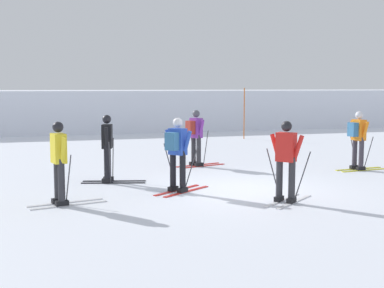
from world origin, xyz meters
TOP-DOWN VIEW (x-y plane):
  - ground_plane at (0.00, 0.00)m, footprint 120.00×120.00m
  - far_snow_ridge at (0.00, 20.31)m, footprint 80.00×9.45m
  - skier_purple at (0.07, 3.84)m, footprint 1.64×0.97m
  - skier_red at (0.38, -1.55)m, footprint 1.48×1.29m
  - skier_orange at (4.34, 1.77)m, footprint 1.63×1.00m
  - skier_blue at (-1.50, 0.13)m, footprint 1.51×1.25m
  - skier_yellow at (-4.13, -0.44)m, footprint 1.64×0.98m
  - skier_black at (-2.84, 1.87)m, footprint 1.64×0.98m
  - trail_marker_pole at (4.74, 11.36)m, footprint 0.04×0.04m

SIDE VIEW (x-z plane):
  - ground_plane at x=0.00m, z-range 0.00..0.00m
  - skier_yellow at x=-4.13m, z-range 0.06..1.77m
  - skier_red at x=0.38m, z-range 0.06..1.77m
  - skier_black at x=-2.84m, z-range 0.06..1.77m
  - skier_orange at x=4.34m, z-range 0.10..1.81m
  - skier_blue at x=-1.50m, z-range 0.10..1.81m
  - skier_purple at x=0.07m, z-range 0.10..1.81m
  - far_snow_ridge at x=0.00m, z-range 0.00..2.20m
  - trail_marker_pole at x=4.74m, z-range 0.00..2.36m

